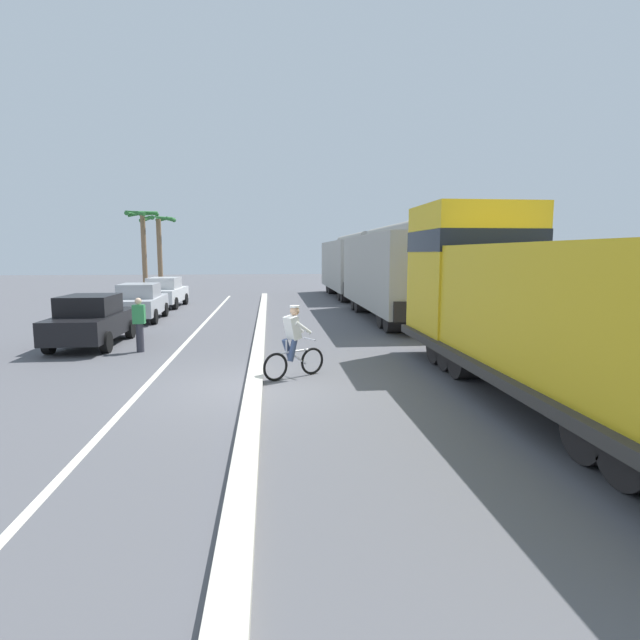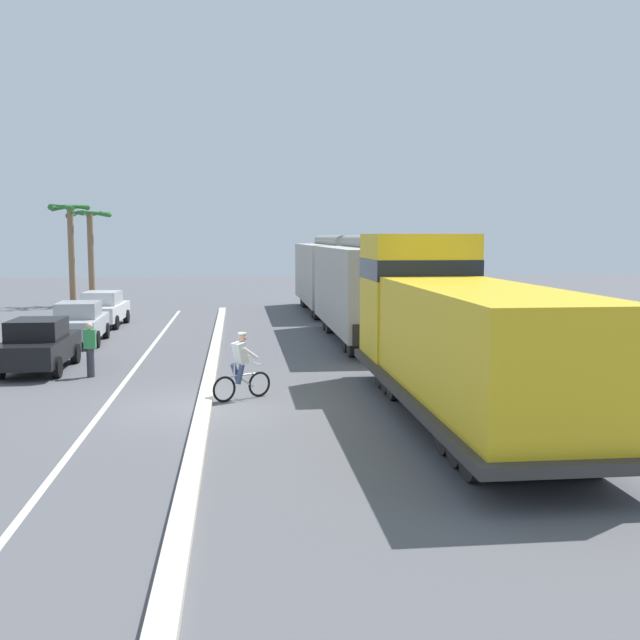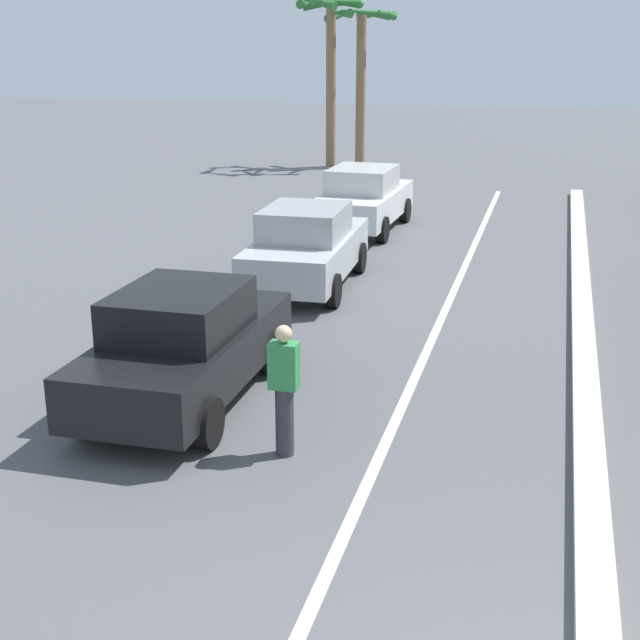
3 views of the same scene
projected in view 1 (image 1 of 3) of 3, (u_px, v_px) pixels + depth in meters
ground_plane at (254, 387)px, 11.00m from camera, size 120.00×120.00×0.00m
median_curb at (260, 338)px, 16.91m from camera, size 0.36×36.00×0.16m
lane_stripe at (188, 341)px, 16.68m from camera, size 0.14×36.00×0.01m
locomotive at (541, 309)px, 10.07m from camera, size 3.10×11.61×4.20m
hopper_car_lead at (394, 273)px, 22.02m from camera, size 2.90×10.60×4.18m
hopper_car_middle at (351, 266)px, 33.46m from camera, size 2.90×10.60×4.18m
parked_car_black at (92, 320)px, 15.80m from camera, size 1.84×4.20×1.62m
parked_car_silver at (140, 302)px, 21.73m from camera, size 1.94×4.25×1.62m
parked_car_white at (165, 292)px, 27.20m from camera, size 1.96×4.26×1.62m
cyclist at (294, 344)px, 11.69m from camera, size 1.49×0.95×1.71m
palm_tree_near at (159, 235)px, 37.51m from camera, size 2.69×2.73×5.89m
palm_tree_far at (143, 230)px, 37.18m from camera, size 2.52×2.68×6.20m
pedestrian_by_cars at (139, 324)px, 14.78m from camera, size 0.34×0.22×1.62m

